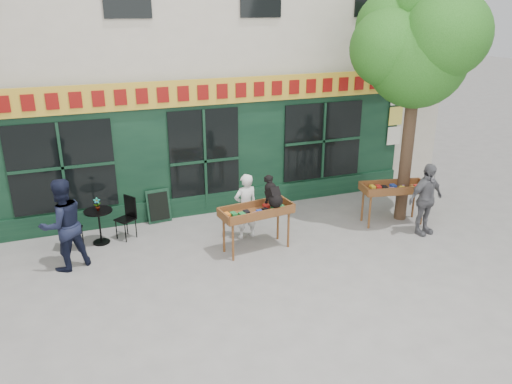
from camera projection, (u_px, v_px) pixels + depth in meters
ground at (237, 252)px, 10.44m from camera, size 80.00×80.00×0.00m
building at (165, 2)px, 13.94m from camera, size 14.00×7.26×10.00m
street_tree at (418, 43)px, 10.80m from camera, size 3.05×2.90×5.60m
book_cart_center at (256, 213)px, 10.30m from camera, size 1.56×0.80×0.99m
dog at (273, 191)px, 10.21m from camera, size 0.41×0.64×0.60m
woman at (246, 206)px, 10.90m from camera, size 0.58×0.42×1.48m
book_cart_right at (394, 190)px, 11.62m from camera, size 1.59×0.90×0.99m
man_right at (426, 199)px, 11.06m from camera, size 1.02×0.54×1.65m
bistro_table at (99, 220)px, 10.68m from camera, size 0.60×0.60×0.76m
bistro_chair_left at (68, 225)px, 10.39m from camera, size 0.43×0.43×0.95m
bistro_chair_right at (128, 214)px, 10.98m from camera, size 0.50×0.50×0.95m
potted_plant at (97, 204)px, 10.56m from camera, size 0.16×0.11×0.28m
man_left at (63, 225)px, 9.53m from camera, size 1.10×0.99×1.84m
chalkboard at (159, 206)px, 11.81m from camera, size 0.57×0.24×0.79m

